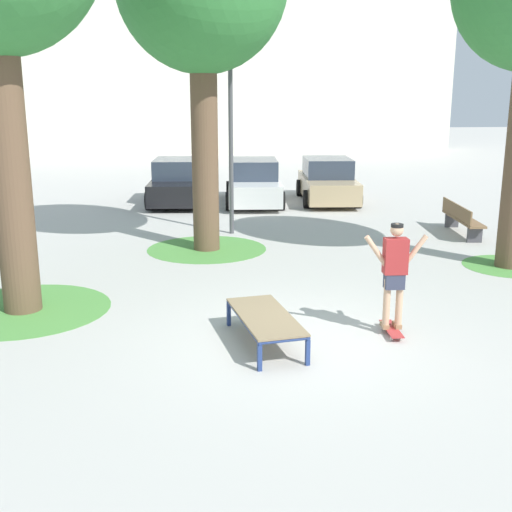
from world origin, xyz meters
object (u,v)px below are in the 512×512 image
skater (395,269)px  car_tan (328,182)px  skateboard (391,329)px  park_bench (461,218)px  light_post (230,88)px  skate_box (265,318)px  car_white (254,183)px  car_black (178,183)px

skater → car_tan: size_ratio=0.39×
skateboard → park_bench: bearing=60.1°
car_tan → light_post: size_ratio=0.74×
skate_box → car_white: size_ratio=0.47×
skater → car_black: skater is taller
car_tan → car_white: bearing=-176.2°
car_white → park_bench: 7.51m
skateboard → car_white: (-1.08, 12.51, 0.61)m
car_tan → light_post: 6.91m
car_white → park_bench: size_ratio=1.77×
skate_box → skateboard: bearing=6.4°
skate_box → car_white: bearing=85.7°
car_black → light_post: light_post is taller
car_white → car_tan: (2.60, 0.17, 0.00)m
car_black → car_tan: size_ratio=1.00×
skateboard → car_tan: 12.78m
skateboard → car_white: size_ratio=0.19×
car_black → skater: bearing=-74.1°
car_white → light_post: light_post is taller
skater → light_post: 8.45m
skater → car_black: size_ratio=0.40×
light_post → skater: bearing=-74.7°
car_black → car_tan: (5.20, -0.20, 0.00)m
skate_box → car_white: (0.96, 12.73, 0.28)m
skateboard → skater: (0.00, 0.00, 0.99)m
skateboard → light_post: (-2.11, 7.71, 3.75)m
car_tan → skater: bearing=-96.9°
skateboard → car_white: car_white is taller
skater → park_bench: 8.10m
skate_box → car_black: bearing=97.1°
car_tan → light_post: bearing=-126.2°
skate_box → skateboard: 2.08m
park_bench → light_post: light_post is taller
park_bench → light_post: 7.04m
car_black → park_bench: car_black is taller
skater → car_black: 13.40m
skateboard → light_post: 8.83m
skater → park_bench: skater is taller
skate_box → car_tan: 13.39m
skate_box → park_bench: park_bench is taller
car_black → car_white: (2.60, -0.37, 0.00)m
car_tan → park_bench: car_tan is taller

